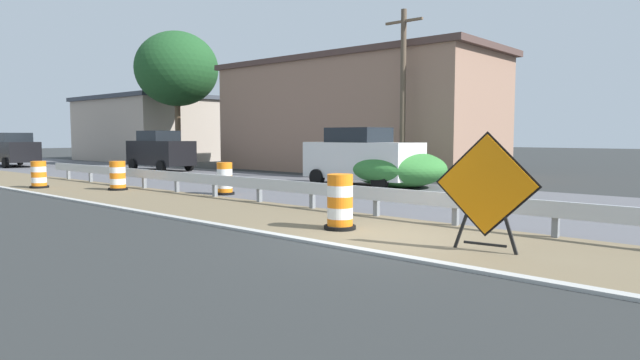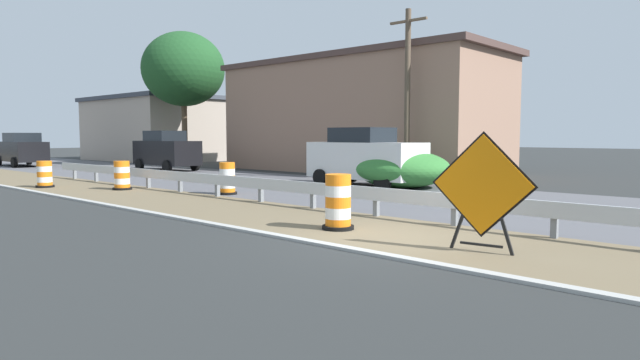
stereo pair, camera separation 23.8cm
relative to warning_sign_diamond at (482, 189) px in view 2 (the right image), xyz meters
name	(u,v)px [view 2 (the right image)]	position (x,y,z in m)	size (l,w,h in m)	color
ground_plane	(388,239)	(-0.10, 1.81, -1.07)	(160.00, 160.00, 0.00)	#2B2D2D
median_dirt_strip	(405,235)	(0.47, 1.81, -1.06)	(3.55, 120.00, 0.01)	#706047
far_lane_asphalt	(524,206)	(6.43, 1.81, -1.07)	(8.36, 120.00, 0.00)	#56565B
curb_near_edge	(344,249)	(-1.40, 1.81, -1.06)	(0.20, 120.00, 0.11)	#ADADA8
guardrail_median	(500,207)	(2.01, 0.56, -0.55)	(0.18, 41.82, 0.71)	silver
warning_sign_diamond	(482,189)	(0.00, 0.00, 0.00)	(0.27, 1.76, 2.03)	black
traffic_barrel_nearest	(338,204)	(0.06, 3.20, -0.54)	(0.67, 0.67, 1.15)	orange
traffic_barrel_close	(227,180)	(2.69, 10.24, -0.59)	(0.64, 0.64, 1.06)	orange
traffic_barrel_mid	(122,177)	(1.11, 14.28, -0.60)	(0.68, 0.68, 1.03)	orange
traffic_barrel_far	(45,176)	(-0.43, 17.23, -0.62)	(0.65, 0.65, 1.00)	orange
car_lead_near_lane	(22,150)	(4.22, 33.06, -0.01)	(2.13, 4.68, 2.11)	black
car_trailing_near_lane	(166,151)	(8.11, 22.59, 0.03)	(1.97, 4.26, 2.20)	black
car_mid_far_lane	(365,157)	(8.01, 8.61, 0.05)	(2.15, 4.63, 2.25)	silver
roadside_shop_near	(359,115)	(15.09, 14.46, 1.99)	(6.60, 15.93, 6.10)	#93705B
roadside_shop_far	(164,129)	(15.17, 34.29, 1.40)	(8.97, 11.24, 4.91)	#AD9E8E
utility_pole_near	(407,92)	(11.35, 8.92, 2.72)	(0.24, 1.80, 7.27)	brown
bush_roadside	(402,169)	(8.52, 7.26, -0.36)	(3.57, 3.57, 1.41)	#337533
tree_roadside	(183,69)	(11.71, 26.18, 5.10)	(5.26, 5.26, 8.55)	brown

